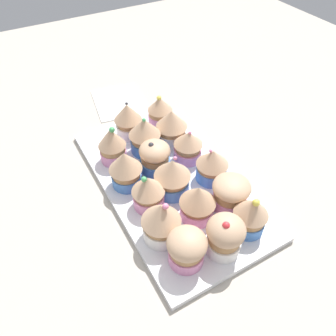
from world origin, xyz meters
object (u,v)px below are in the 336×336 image
at_px(cupcake_0, 251,214).
at_px(cupcake_5, 160,111).
at_px(cupcake_1, 230,193).
at_px(cupcake_6, 224,236).
at_px(cupcake_10, 145,135).
at_px(cupcake_11, 128,119).
at_px(cupcake_7, 200,201).
at_px(cupcake_4, 171,126).
at_px(baking_tray, 168,181).
at_px(cupcake_9, 155,156).
at_px(cupcake_13, 161,221).
at_px(cupcake_3, 188,145).
at_px(cupcake_2, 212,165).
at_px(cupcake_16, 112,145).
at_px(cupcake_14, 148,191).
at_px(cupcake_8, 172,176).
at_px(napkin, 119,101).
at_px(cupcake_12, 187,248).
at_px(cupcake_15, 126,168).

xyz_separation_m(cupcake_0, cupcake_5, (0.32, -0.01, -0.00)).
relative_size(cupcake_1, cupcake_6, 0.83).
xyz_separation_m(cupcake_6, cupcake_10, (0.27, -0.00, 0.00)).
relative_size(cupcake_5, cupcake_11, 0.89).
bearing_deg(cupcake_7, cupcake_4, -16.62).
bearing_deg(baking_tray, cupcake_6, 179.24).
distance_m(cupcake_5, cupcake_6, 0.34).
relative_size(cupcake_9, cupcake_13, 0.81).
height_order(cupcake_3, cupcake_5, cupcake_5).
xyz_separation_m(cupcake_2, cupcake_16, (0.14, 0.14, 0.00)).
bearing_deg(cupcake_3, cupcake_5, -3.28).
height_order(cupcake_10, cupcake_14, cupcake_10).
relative_size(cupcake_4, cupcake_11, 0.95).
relative_size(cupcake_6, cupcake_13, 0.95).
bearing_deg(cupcake_8, cupcake_6, -177.80).
relative_size(cupcake_6, napkin, 0.54).
bearing_deg(cupcake_13, cupcake_6, -135.08).
bearing_deg(cupcake_4, cupcake_9, 129.53).
distance_m(cupcake_2, cupcake_8, 0.08).
distance_m(baking_tray, cupcake_2, 0.09).
xyz_separation_m(cupcake_8, cupcake_12, (-0.13, 0.05, -0.01)).
distance_m(cupcake_3, cupcake_5, 0.13).
relative_size(cupcake_2, cupcake_16, 0.88).
distance_m(cupcake_6, cupcake_11, 0.33).
xyz_separation_m(cupcake_6, cupcake_12, (0.01, 0.06, -0.00)).
relative_size(cupcake_4, cupcake_13, 0.93).
distance_m(cupcake_2, cupcake_3, 0.07).
height_order(cupcake_6, cupcake_7, cupcake_6).
bearing_deg(cupcake_10, cupcake_14, 155.72).
height_order(cupcake_4, cupcake_13, cupcake_13).
bearing_deg(cupcake_9, cupcake_6, -178.60).
relative_size(cupcake_9, cupcake_14, 0.92).
bearing_deg(cupcake_14, cupcake_0, -136.49).
relative_size(cupcake_11, cupcake_16, 0.99).
height_order(cupcake_4, cupcake_11, cupcake_11).
relative_size(cupcake_4, cupcake_7, 1.06).
height_order(cupcake_1, cupcake_6, cupcake_6).
distance_m(cupcake_0, cupcake_8, 0.15).
xyz_separation_m(cupcake_2, cupcake_9, (0.08, 0.08, -0.00)).
xyz_separation_m(cupcake_7, cupcake_12, (-0.06, 0.06, -0.00)).
distance_m(cupcake_2, cupcake_5, 0.20).
distance_m(cupcake_7, cupcake_16, 0.21).
xyz_separation_m(cupcake_2, cupcake_11, (0.20, 0.08, 0.01)).
distance_m(cupcake_9, cupcake_13, 0.16).
height_order(cupcake_9, cupcake_16, cupcake_16).
relative_size(cupcake_10, cupcake_15, 1.07).
height_order(cupcake_1, napkin, cupcake_1).
bearing_deg(cupcake_13, cupcake_2, -64.82).
xyz_separation_m(cupcake_9, cupcake_14, (-0.08, 0.05, 0.00)).
relative_size(cupcake_1, cupcake_10, 0.79).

